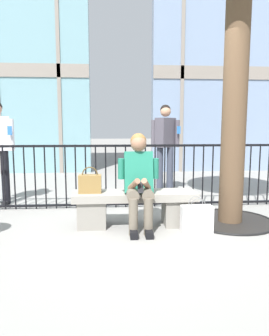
{
  "coord_description": "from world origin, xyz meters",
  "views": [
    {
      "loc": [
        -0.31,
        -3.98,
        1.29
      ],
      "look_at": [
        0.0,
        0.1,
        0.75
      ],
      "focal_mm": 33.38,
      "sensor_mm": 36.0,
      "label": 1
    }
  ],
  "objects_px": {
    "seated_person_with_phone": "(139,178)",
    "shopping_bag": "(197,219)",
    "handbag_on_bench": "(90,183)",
    "bystander_further_back": "(165,142)",
    "stone_bench": "(135,205)"
  },
  "relations": [
    {
      "from": "seated_person_with_phone",
      "to": "handbag_on_bench",
      "type": "xyz_separation_m",
      "value": [
        -0.62,
        0.12,
        -0.08
      ]
    },
    {
      "from": "stone_bench",
      "to": "seated_person_with_phone",
      "type": "bearing_deg",
      "value": -72.98
    },
    {
      "from": "shopping_bag",
      "to": "seated_person_with_phone",
      "type": "bearing_deg",
      "value": 162.88
    },
    {
      "from": "seated_person_with_phone",
      "to": "shopping_bag",
      "type": "distance_m",
      "value": 0.87
    },
    {
      "from": "shopping_bag",
      "to": "bystander_further_back",
      "type": "relative_size",
      "value": 0.26
    },
    {
      "from": "stone_bench",
      "to": "bystander_further_back",
      "type": "distance_m",
      "value": 2.27
    },
    {
      "from": "handbag_on_bench",
      "to": "shopping_bag",
      "type": "xyz_separation_m",
      "value": [
        1.31,
        -0.33,
        -0.4
      ]
    },
    {
      "from": "seated_person_with_phone",
      "to": "bystander_further_back",
      "type": "relative_size",
      "value": 0.71
    },
    {
      "from": "stone_bench",
      "to": "shopping_bag",
      "type": "distance_m",
      "value": 0.81
    },
    {
      "from": "stone_bench",
      "to": "seated_person_with_phone",
      "type": "height_order",
      "value": "seated_person_with_phone"
    },
    {
      "from": "shopping_bag",
      "to": "bystander_further_back",
      "type": "xyz_separation_m",
      "value": [
        0.01,
        2.35,
        0.83
      ]
    },
    {
      "from": "handbag_on_bench",
      "to": "bystander_further_back",
      "type": "height_order",
      "value": "bystander_further_back"
    },
    {
      "from": "seated_person_with_phone",
      "to": "shopping_bag",
      "type": "bearing_deg",
      "value": -17.12
    },
    {
      "from": "handbag_on_bench",
      "to": "stone_bench",
      "type": "bearing_deg",
      "value": 0.99
    },
    {
      "from": "handbag_on_bench",
      "to": "bystander_further_back",
      "type": "distance_m",
      "value": 2.45
    }
  ]
}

